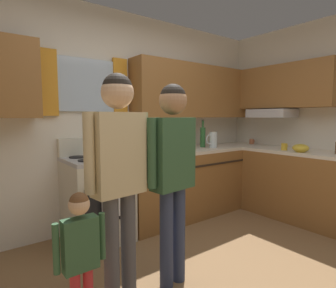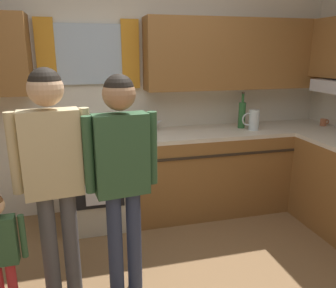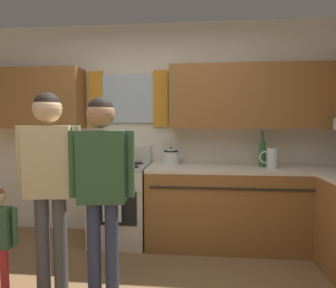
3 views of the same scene
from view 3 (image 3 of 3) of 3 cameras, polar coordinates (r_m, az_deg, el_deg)
The scene contains 8 objects.
back_wall_unit at distance 3.51m, azimuth -1.99°, elevation 5.38°, with size 4.60×0.42×2.60m.
kitchen_counter_run at distance 3.11m, azimuth 24.04°, elevation -13.67°, with size 2.34×2.07×0.90m.
stove_oven at distance 3.44m, azimuth -9.44°, elevation -11.33°, with size 0.63×0.67×1.10m.
bottle_wine_green at distance 3.36m, azimuth 18.37°, elevation -1.74°, with size 0.08×0.08×0.39m.
stovetop_kettle at distance 3.38m, azimuth 0.60°, elevation -2.44°, with size 0.27×0.20×0.21m.
water_pitcher at distance 3.25m, azimuth 20.08°, elevation -2.68°, with size 0.19×0.11×0.22m.
adult_holding_child at distance 2.44m, azimuth -22.72°, elevation -4.66°, with size 0.50×0.22×1.63m.
adult_in_plaid at distance 2.23m, azimuth -13.15°, elevation -5.97°, with size 0.49×0.21×1.58m.
Camera 3 is at (0.49, -1.66, 1.39)m, focal length 30.38 mm.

